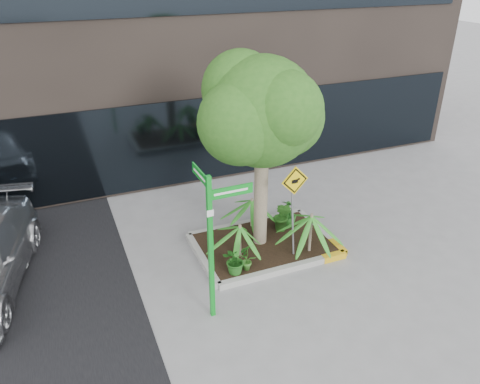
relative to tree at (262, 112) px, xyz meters
name	(u,v)px	position (x,y,z in m)	size (l,w,h in m)	color
ground	(262,255)	(-0.12, -0.41, -3.42)	(80.00, 80.00, 0.00)	gray
planter	(266,244)	(0.11, -0.13, -3.32)	(3.35, 2.36, 0.15)	#9E9E99
tree	(262,112)	(0.00, 0.00, 0.00)	(3.13, 2.77, 4.69)	gray
palm_front	(312,216)	(0.92, -0.83, -2.34)	(1.12, 1.12, 1.24)	gray
palm_left	(240,227)	(-0.69, -0.41, -2.49)	(0.95, 0.95, 1.05)	gray
palm_back	(252,200)	(0.12, 0.74, -2.53)	(0.89, 0.89, 0.99)	gray
shrub_a	(235,260)	(-1.02, -0.95, -2.95)	(0.58, 0.58, 0.65)	#1D5518
shrub_b	(288,213)	(0.99, 0.38, -2.90)	(0.42, 0.42, 0.74)	#205B1B
shrub_c	(247,256)	(-0.74, -0.96, -2.92)	(0.37, 0.37, 0.70)	#346F22
shrub_d	(283,216)	(0.73, 0.22, -2.86)	(0.46, 0.46, 0.84)	#255C1A
street_sign_post	(212,232)	(-1.84, -1.85, -1.53)	(0.91, 0.89, 3.06)	#0E9A22
cattle_sign	(294,196)	(0.49, -0.71, -1.78)	(0.68, 0.32, 2.20)	slate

